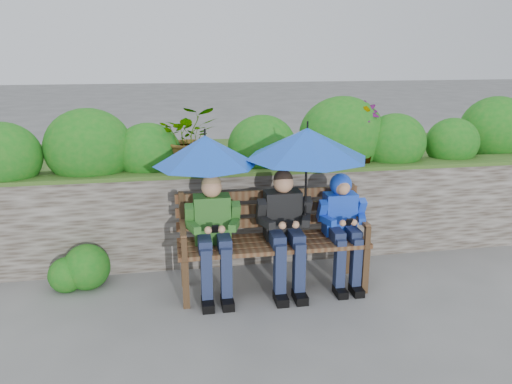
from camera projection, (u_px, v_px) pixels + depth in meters
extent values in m
plane|color=#5B5B5A|center=(258.00, 288.00, 4.88)|extent=(60.00, 60.00, 0.00)
cube|color=#40372D|center=(246.00, 215.00, 5.45)|extent=(8.00, 0.40, 1.00)
cube|color=#24401A|center=(246.00, 170.00, 5.31)|extent=(8.00, 0.42, 0.04)
cube|color=#24401A|center=(232.00, 188.00, 6.59)|extent=(8.00, 2.00, 0.96)
ellipsoid|color=#116214|center=(2.00, 157.00, 4.91)|extent=(0.76, 0.61, 0.69)
ellipsoid|color=#116214|center=(89.00, 148.00, 5.14)|extent=(0.90, 0.72, 0.81)
ellipsoid|color=#116214|center=(148.00, 152.00, 5.25)|extent=(0.68, 0.55, 0.62)
ellipsoid|color=#116214|center=(262.00, 146.00, 5.46)|extent=(0.76, 0.61, 0.68)
ellipsoid|color=#116214|center=(342.00, 136.00, 5.69)|extent=(0.99, 0.79, 0.89)
ellipsoid|color=#116214|center=(394.00, 143.00, 5.68)|extent=(0.74, 0.59, 0.67)
ellipsoid|color=#116214|center=(452.00, 143.00, 5.84)|extent=(0.64, 0.51, 0.58)
ellipsoid|color=#116214|center=(495.00, 129.00, 6.25)|extent=(0.92, 0.74, 0.83)
sphere|color=pink|center=(76.00, 161.00, 5.08)|extent=(0.14, 0.14, 0.14)
sphere|color=pink|center=(280.00, 154.00, 5.43)|extent=(0.14, 0.14, 0.14)
sphere|color=pink|center=(440.00, 148.00, 5.74)|extent=(0.14, 0.14, 0.14)
imported|color=#116214|center=(189.00, 137.00, 5.21)|extent=(0.60, 0.52, 0.66)
imported|color=#116214|center=(361.00, 132.00, 5.52)|extent=(0.37, 0.37, 0.67)
sphere|color=#116214|center=(87.00, 267.00, 4.89)|extent=(0.45, 0.45, 0.45)
sphere|color=#116214|center=(66.00, 275.00, 4.82)|extent=(0.35, 0.35, 0.35)
cube|color=#402C1A|center=(186.00, 285.00, 4.45)|extent=(0.06, 0.06, 0.45)
cube|color=#402C1A|center=(184.00, 264.00, 4.88)|extent=(0.06, 0.06, 0.45)
cube|color=#402C1A|center=(365.00, 271.00, 4.73)|extent=(0.06, 0.06, 0.45)
cube|color=#402C1A|center=(348.00, 252.00, 5.16)|extent=(0.06, 0.06, 0.45)
cube|color=#512F1B|center=(278.00, 251.00, 4.56)|extent=(1.81, 0.10, 0.04)
cube|color=#512F1B|center=(275.00, 246.00, 4.68)|extent=(1.81, 0.10, 0.04)
cube|color=#512F1B|center=(272.00, 241.00, 4.80)|extent=(1.81, 0.10, 0.04)
cube|color=#512F1B|center=(269.00, 236.00, 4.93)|extent=(1.81, 0.10, 0.04)
cube|color=#402C1A|center=(182.00, 217.00, 4.77)|extent=(0.05, 0.05, 0.50)
cube|color=#512F1B|center=(183.00, 229.00, 4.54)|extent=(0.05, 0.47, 0.04)
cube|color=#402C1A|center=(184.00, 250.00, 4.36)|extent=(0.05, 0.05, 0.22)
cube|color=#402C1A|center=(350.00, 208.00, 5.04)|extent=(0.05, 0.05, 0.50)
cube|color=#512F1B|center=(359.00, 219.00, 4.82)|extent=(0.05, 0.47, 0.04)
cube|color=#402C1A|center=(367.00, 238.00, 4.64)|extent=(0.05, 0.05, 0.22)
cube|color=#512F1B|center=(268.00, 222.00, 4.94)|extent=(1.81, 0.04, 0.09)
cube|color=#512F1B|center=(268.00, 208.00, 4.90)|extent=(1.81, 0.04, 0.09)
cube|color=#512F1B|center=(268.00, 194.00, 4.86)|extent=(1.81, 0.04, 0.09)
cube|color=#265E1D|center=(212.00, 219.00, 4.67)|extent=(0.34, 0.20, 0.46)
sphere|color=tan|center=(212.00, 187.00, 4.56)|extent=(0.19, 0.19, 0.19)
sphere|color=#9B784B|center=(211.00, 184.00, 4.56)|extent=(0.18, 0.18, 0.18)
cube|color=#1B2C45|center=(204.00, 242.00, 4.55)|extent=(0.12, 0.32, 0.12)
cube|color=#1B2C45|center=(207.00, 278.00, 4.48)|extent=(0.10, 0.11, 0.55)
cube|color=black|center=(208.00, 304.00, 4.49)|extent=(0.11, 0.22, 0.08)
cube|color=#1B2C45|center=(224.00, 241.00, 4.58)|extent=(0.12, 0.32, 0.12)
cube|color=#1B2C45|center=(226.00, 276.00, 4.51)|extent=(0.10, 0.11, 0.55)
cube|color=black|center=(228.00, 303.00, 4.52)|extent=(0.11, 0.22, 0.08)
cube|color=#265E1D|center=(189.00, 216.00, 4.57)|extent=(0.08, 0.18, 0.25)
cube|color=#265E1D|center=(194.00, 228.00, 4.47)|extent=(0.13, 0.21, 0.07)
sphere|color=tan|center=(208.00, 230.00, 4.41)|extent=(0.07, 0.07, 0.07)
cube|color=#265E1D|center=(235.00, 213.00, 4.64)|extent=(0.08, 0.18, 0.25)
cube|color=#265E1D|center=(234.00, 225.00, 4.53)|extent=(0.13, 0.21, 0.07)
sphere|color=tan|center=(222.00, 229.00, 4.43)|extent=(0.07, 0.07, 0.07)
cube|color=black|center=(215.00, 229.00, 4.41)|extent=(0.06, 0.07, 0.09)
cube|color=black|center=(282.00, 214.00, 4.78)|extent=(0.34, 0.20, 0.46)
sphere|color=tan|center=(283.00, 183.00, 4.67)|extent=(0.19, 0.19, 0.19)
sphere|color=black|center=(283.00, 179.00, 4.67)|extent=(0.18, 0.18, 0.18)
cube|color=#1B2C45|center=(276.00, 238.00, 4.66)|extent=(0.12, 0.32, 0.12)
cube|color=#1B2C45|center=(280.00, 272.00, 4.58)|extent=(0.10, 0.11, 0.55)
cube|color=black|center=(281.00, 299.00, 4.59)|extent=(0.11, 0.22, 0.08)
cube|color=#1B2C45|center=(295.00, 237.00, 4.69)|extent=(0.12, 0.32, 0.12)
cube|color=#1B2C45|center=(299.00, 271.00, 4.61)|extent=(0.10, 0.11, 0.55)
cube|color=black|center=(300.00, 297.00, 4.62)|extent=(0.11, 0.22, 0.08)
cube|color=black|center=(261.00, 211.00, 4.68)|extent=(0.08, 0.18, 0.26)
cube|color=black|center=(267.00, 223.00, 4.58)|extent=(0.13, 0.21, 0.07)
sphere|color=tan|center=(282.00, 225.00, 4.51)|extent=(0.07, 0.07, 0.07)
cube|color=black|center=(306.00, 209.00, 4.75)|extent=(0.08, 0.18, 0.26)
cube|color=black|center=(306.00, 221.00, 4.64)|extent=(0.13, 0.21, 0.07)
sphere|color=tan|center=(295.00, 225.00, 4.53)|extent=(0.07, 0.07, 0.07)
cube|color=black|center=(289.00, 224.00, 4.51)|extent=(0.06, 0.07, 0.09)
cube|color=#1334B4|center=(340.00, 214.00, 4.88)|extent=(0.31, 0.18, 0.41)
sphere|color=tan|center=(342.00, 186.00, 4.78)|extent=(0.17, 0.17, 0.17)
sphere|color=#1334B4|center=(341.00, 184.00, 4.81)|extent=(0.21, 0.21, 0.21)
sphere|color=tan|center=(343.00, 188.00, 4.75)|extent=(0.13, 0.13, 0.13)
cube|color=#1B2C45|center=(336.00, 234.00, 4.77)|extent=(0.11, 0.29, 0.11)
cube|color=#1B2C45|center=(339.00, 266.00, 4.71)|extent=(0.09, 0.10, 0.55)
cube|color=black|center=(340.00, 292.00, 4.73)|extent=(0.10, 0.20, 0.07)
cube|color=#1B2C45|center=(352.00, 233.00, 4.80)|extent=(0.11, 0.29, 0.11)
cube|color=#1B2C45|center=(356.00, 265.00, 4.74)|extent=(0.09, 0.10, 0.55)
cube|color=black|center=(356.00, 290.00, 4.75)|extent=(0.10, 0.20, 0.07)
cube|color=#1334B4|center=(322.00, 211.00, 4.79)|extent=(0.07, 0.17, 0.23)
cube|color=#1334B4|center=(328.00, 221.00, 4.70)|extent=(0.12, 0.19, 0.06)
sphere|color=tan|center=(343.00, 223.00, 4.64)|extent=(0.06, 0.06, 0.06)
cube|color=#1334B4|center=(360.00, 209.00, 4.85)|extent=(0.07, 0.17, 0.23)
cube|color=#1334B4|center=(362.00, 219.00, 4.76)|extent=(0.12, 0.19, 0.06)
sphere|color=tan|center=(354.00, 222.00, 4.66)|extent=(0.06, 0.06, 0.06)
cube|color=black|center=(349.00, 222.00, 4.64)|extent=(0.06, 0.07, 0.09)
cone|color=blue|center=(205.00, 150.00, 4.45)|extent=(0.95, 0.95, 0.27)
cylinder|color=black|center=(205.00, 132.00, 4.40)|extent=(0.02, 0.02, 0.06)
cylinder|color=black|center=(206.00, 185.00, 4.54)|extent=(0.02, 0.02, 0.65)
sphere|color=black|center=(207.00, 219.00, 4.63)|extent=(0.04, 0.04, 0.04)
cone|color=blue|center=(307.00, 143.00, 4.50)|extent=(1.13, 1.13, 0.28)
cylinder|color=black|center=(308.00, 125.00, 4.45)|extent=(0.02, 0.02, 0.06)
cylinder|color=black|center=(306.00, 180.00, 4.59)|extent=(0.02, 0.02, 0.68)
sphere|color=black|center=(305.00, 215.00, 4.69)|extent=(0.04, 0.04, 0.04)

